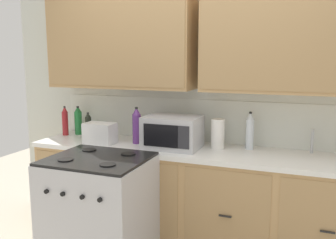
% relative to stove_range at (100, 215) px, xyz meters
% --- Properties ---
extents(wall_unit, '(4.13, 0.40, 2.43)m').
position_rel_stove_range_xyz_m(wall_unit, '(0.57, 0.83, 1.18)').
color(wall_unit, silver).
rests_on(wall_unit, ground_plane).
extents(counter_run, '(2.96, 0.64, 0.91)m').
position_rel_stove_range_xyz_m(counter_run, '(0.57, 0.63, -0.00)').
color(counter_run, black).
rests_on(counter_run, ground_plane).
extents(stove_range, '(0.76, 0.68, 0.95)m').
position_rel_stove_range_xyz_m(stove_range, '(0.00, 0.00, 0.00)').
color(stove_range, '#B7B7BC').
rests_on(stove_range, ground_plane).
extents(microwave, '(0.48, 0.37, 0.28)m').
position_rel_stove_range_xyz_m(microwave, '(0.39, 0.60, 0.58)').
color(microwave, '#B7B7BC').
rests_on(microwave, counter_run).
extents(toaster, '(0.28, 0.18, 0.19)m').
position_rel_stove_range_xyz_m(toaster, '(-0.30, 0.52, 0.54)').
color(toaster, white).
rests_on(toaster, counter_run).
extents(sink_faucet, '(0.02, 0.02, 0.20)m').
position_rel_stove_range_xyz_m(sink_faucet, '(1.53, 0.84, 0.54)').
color(sink_faucet, '#B2B5BA').
rests_on(sink_faucet, counter_run).
extents(paper_towel_roll, '(0.12, 0.12, 0.26)m').
position_rel_stove_range_xyz_m(paper_towel_roll, '(0.77, 0.72, 0.57)').
color(paper_towel_roll, white).
rests_on(paper_towel_roll, counter_run).
extents(bottle_dark, '(0.06, 0.06, 0.25)m').
position_rel_stove_range_xyz_m(bottle_dark, '(-0.56, 0.72, 0.56)').
color(bottle_dark, black).
rests_on(bottle_dark, counter_run).
extents(bottle_clear, '(0.07, 0.07, 0.33)m').
position_rel_stove_range_xyz_m(bottle_clear, '(1.03, 0.80, 0.60)').
color(bottle_clear, silver).
rests_on(bottle_clear, counter_run).
extents(bottle_violet, '(0.08, 0.08, 0.34)m').
position_rel_stove_range_xyz_m(bottle_violet, '(0.02, 0.64, 0.61)').
color(bottle_violet, '#663384').
rests_on(bottle_violet, counter_run).
extents(bottle_green, '(0.08, 0.08, 0.29)m').
position_rel_stove_range_xyz_m(bottle_green, '(-0.72, 0.80, 0.59)').
color(bottle_green, '#237A38').
rests_on(bottle_green, counter_run).
extents(bottle_red, '(0.06, 0.06, 0.30)m').
position_rel_stove_range_xyz_m(bottle_red, '(-0.82, 0.71, 0.59)').
color(bottle_red, maroon).
rests_on(bottle_red, counter_run).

